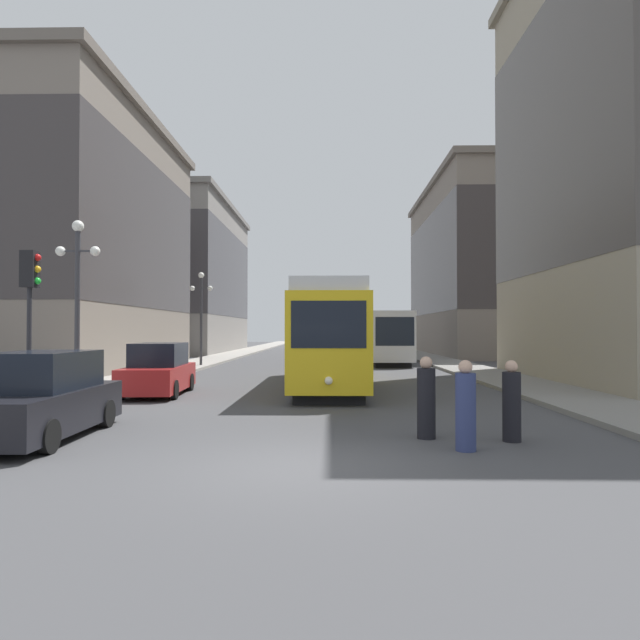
# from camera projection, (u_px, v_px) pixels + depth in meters

# --- Properties ---
(ground_plane) EXTENTS (200.00, 200.00, 0.00)m
(ground_plane) POSITION_uv_depth(u_px,v_px,m) (299.00, 467.00, 9.17)
(ground_plane) COLOR #424244
(sidewalk_left) EXTENTS (3.02, 120.00, 0.15)m
(sidewalk_left) POSITION_uv_depth(u_px,v_px,m) (231.00, 355.00, 49.31)
(sidewalk_left) COLOR gray
(sidewalk_left) RESTS_ON ground
(sidewalk_right) EXTENTS (3.02, 120.00, 0.15)m
(sidewalk_right) POSITION_uv_depth(u_px,v_px,m) (419.00, 355.00, 49.00)
(sidewalk_right) COLOR gray
(sidewalk_right) RESTS_ON ground
(streetcar) EXTENTS (2.65, 12.87, 3.89)m
(streetcar) POSITION_uv_depth(u_px,v_px,m) (329.00, 334.00, 22.56)
(streetcar) COLOR black
(streetcar) RESTS_ON ground
(transit_bus) EXTENTS (2.98, 12.16, 3.45)m
(transit_bus) POSITION_uv_depth(u_px,v_px,m) (382.00, 335.00, 38.78)
(transit_bus) COLOR black
(transit_bus) RESTS_ON ground
(parked_car_left_near) EXTENTS (2.09, 4.48, 1.82)m
(parked_car_left_near) POSITION_uv_depth(u_px,v_px,m) (159.00, 371.00, 19.50)
(parked_car_left_near) COLOR black
(parked_car_left_near) RESTS_ON ground
(parked_car_left_mid) EXTENTS (1.97, 4.56, 1.82)m
(parked_car_left_mid) POSITION_uv_depth(u_px,v_px,m) (41.00, 398.00, 11.59)
(parked_car_left_mid) COLOR black
(parked_car_left_mid) RESTS_ON ground
(pedestrian_crossing_near) EXTENTS (0.37, 0.37, 1.66)m
(pedestrian_crossing_near) POSITION_uv_depth(u_px,v_px,m) (512.00, 404.00, 11.30)
(pedestrian_crossing_near) COLOR black
(pedestrian_crossing_near) RESTS_ON ground
(pedestrian_crossing_far) EXTENTS (0.38, 0.38, 1.71)m
(pedestrian_crossing_far) POSITION_uv_depth(u_px,v_px,m) (466.00, 408.00, 10.43)
(pedestrian_crossing_far) COLOR navy
(pedestrian_crossing_far) RESTS_ON ground
(pedestrian_on_sidewalk) EXTENTS (0.39, 0.39, 1.72)m
(pedestrian_on_sidewalk) POSITION_uv_depth(u_px,v_px,m) (426.00, 400.00, 11.62)
(pedestrian_on_sidewalk) COLOR black
(pedestrian_on_sidewalk) RESTS_ON ground
(traffic_light_near_left) EXTENTS (0.47, 0.36, 4.17)m
(traffic_light_near_left) POSITION_uv_depth(u_px,v_px,m) (30.00, 288.00, 14.26)
(traffic_light_near_left) COLOR #232328
(traffic_light_near_left) RESTS_ON sidewalk_left
(lamp_post_left_near) EXTENTS (1.41, 0.36, 5.58)m
(lamp_post_left_near) POSITION_uv_depth(u_px,v_px,m) (78.00, 281.00, 17.41)
(lamp_post_left_near) COLOR #333338
(lamp_post_left_near) RESTS_ON sidewalk_left
(lamp_post_left_far) EXTENTS (1.41, 0.36, 5.70)m
(lamp_post_left_far) POSITION_uv_depth(u_px,v_px,m) (201.00, 304.00, 34.05)
(lamp_post_left_far) COLOR #333338
(lamp_post_left_far) RESTS_ON sidewalk_left
(building_left_corner) EXTENTS (12.00, 22.96, 15.30)m
(building_left_corner) POSITION_uv_depth(u_px,v_px,m) (177.00, 277.00, 58.11)
(building_left_corner) COLOR gray
(building_left_corner) RESTS_ON ground
(building_left_midblock) EXTENTS (13.15, 18.66, 14.68)m
(building_left_midblock) POSITION_uv_depth(u_px,v_px,m) (42.00, 239.00, 31.95)
(building_left_midblock) COLOR slate
(building_left_midblock) RESTS_ON ground
(building_right_corner) EXTENTS (11.87, 23.75, 15.83)m
(building_right_corner) POSITION_uv_depth(u_px,v_px,m) (489.00, 268.00, 52.21)
(building_right_corner) COLOR slate
(building_right_corner) RESTS_ON ground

